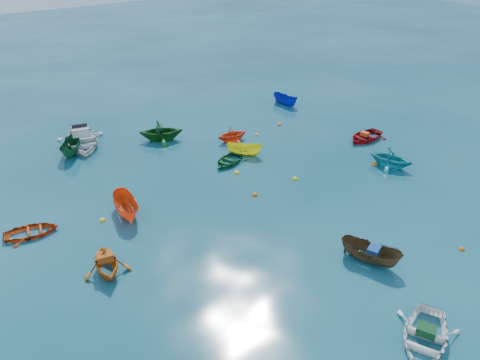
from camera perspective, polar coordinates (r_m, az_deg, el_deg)
ground at (r=26.48m, az=6.48°, el=-5.00°), size 160.00×160.00×0.00m
dinghy_white_near at (r=21.12m, az=21.43°, el=-17.91°), size 4.34×3.87×0.74m
sampan_brown_mid at (r=24.32m, az=15.44°, el=-9.55°), size 2.15×3.27×1.19m
dinghy_orange_w at (r=23.72m, az=-15.84°, el=-10.75°), size 2.80×3.08×1.40m
sampan_yellow_mid at (r=33.65m, az=0.55°, el=3.10°), size 2.49×2.62×1.02m
dinghy_green_e at (r=32.49m, az=-1.44°, el=2.08°), size 3.31×2.90×0.57m
dinghy_cyan_se at (r=33.62m, az=17.73°, el=1.58°), size 3.30×3.55×1.52m
dinghy_red_nw at (r=27.62m, az=-23.98°, el=-6.08°), size 3.17×2.57×0.58m
sampan_orange_n at (r=27.61m, az=-13.53°, el=-4.13°), size 1.82×3.38×1.24m
dinghy_green_n at (r=36.45m, az=-9.51°, el=4.81°), size 4.15×3.95×1.71m
dinghy_red_ne at (r=37.36m, az=14.96°, el=4.81°), size 3.53×2.67×0.69m
sampan_blue_far at (r=43.49m, az=5.53°, el=9.15°), size 1.30×2.87×1.08m
dinghy_orange_far at (r=35.85m, az=-0.94°, el=4.80°), size 2.66×2.36×1.28m
sampan_green_far at (r=35.76m, az=-19.78°, el=2.92°), size 2.56×3.24×1.19m
motorboat_white at (r=37.02m, az=-18.61°, el=4.02°), size 4.59×5.60×1.61m
tarp_green_a at (r=20.81m, az=21.76°, el=-16.66°), size 0.83×0.92×0.36m
tarp_blue_a at (r=23.83m, az=16.02°, el=-8.22°), size 0.84×0.74×0.34m
tarp_orange_a at (r=23.22m, az=-16.16°, el=-9.00°), size 0.84×0.70×0.36m
tarp_green_b at (r=36.05m, az=-9.80°, el=6.27°), size 0.78×0.85×0.33m
tarp_orange_b at (r=37.09m, az=14.96°, el=5.45°), size 0.49×0.61×0.28m
buoy_ye_a at (r=30.61m, az=6.70°, el=0.06°), size 0.38×0.38×0.38m
buoy_or_b at (r=26.73m, az=25.40°, el=-7.69°), size 0.29×0.29×0.29m
buoy_ye_b at (r=27.44m, az=-16.40°, el=-4.80°), size 0.35×0.35×0.35m
buoy_or_c at (r=28.68m, az=1.81°, el=-1.88°), size 0.35×0.35×0.35m
buoy_ye_c at (r=31.14m, az=-0.41°, el=0.81°), size 0.38×0.38×0.38m
buoy_or_d at (r=33.55m, az=16.07°, el=1.79°), size 0.38×0.38×0.38m
buoy_ye_d at (r=27.55m, az=-26.22°, el=-6.74°), size 0.36×0.36×0.36m
buoy_or_e at (r=38.86m, az=4.81°, el=6.69°), size 0.35×0.35×0.35m
buoy_ye_e at (r=36.89m, az=2.06°, el=5.51°), size 0.30×0.30×0.30m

